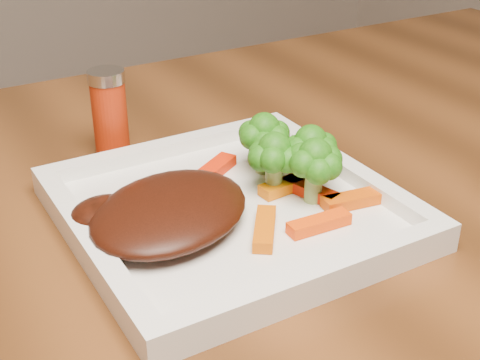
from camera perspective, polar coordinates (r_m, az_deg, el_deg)
plate at (r=0.58m, az=-0.85°, el=-2.93°), size 0.27×0.27×0.01m
steak at (r=0.55m, az=-6.02°, el=-2.66°), size 0.18×0.17×0.03m
broccoli_0 at (r=0.63m, az=2.06°, el=3.61°), size 0.07×0.07×0.07m
broccoli_1 at (r=0.60m, az=5.99°, el=2.26°), size 0.06×0.06×0.06m
broccoli_2 at (r=0.58m, az=6.36°, el=0.80°), size 0.07×0.07×0.06m
broccoli_3 at (r=0.59m, az=2.93°, el=1.60°), size 0.07×0.07×0.06m
carrot_0 at (r=0.55m, az=6.76°, el=-3.69°), size 0.06×0.02×0.01m
carrot_1 at (r=0.59m, az=9.96°, el=-1.60°), size 0.07×0.03×0.01m
carrot_2 at (r=0.54m, az=2.11°, el=-4.16°), size 0.05×0.06×0.01m
carrot_3 at (r=0.65m, az=4.93°, el=1.83°), size 0.06×0.02×0.01m
carrot_4 at (r=0.63m, az=-2.36°, el=0.80°), size 0.06×0.05×0.01m
carrot_5 at (r=0.60m, az=5.99°, el=-0.90°), size 0.03×0.06×0.01m
carrot_6 at (r=0.61m, az=4.26°, el=-0.35°), size 0.06×0.02×0.01m
spice_shaker at (r=0.69m, az=-11.06°, el=5.55°), size 0.04×0.04×0.09m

